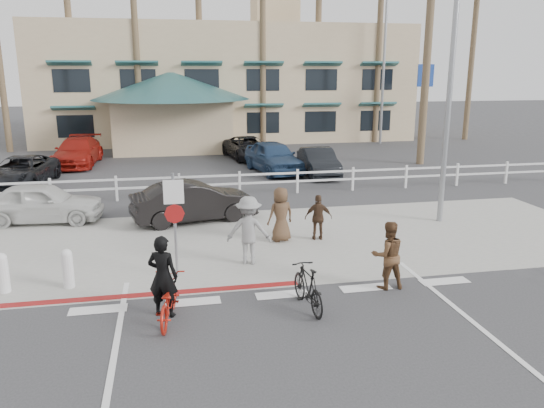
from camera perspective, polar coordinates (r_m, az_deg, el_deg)
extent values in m
plane|color=#333335|center=(11.64, 1.74, -10.96)|extent=(140.00, 140.00, 0.00)
cube|color=#333335|center=(9.92, 4.42, -15.74)|extent=(12.00, 16.00, 0.01)
cube|color=gray|center=(15.75, -1.93, -4.08)|extent=(22.00, 7.00, 0.01)
cube|color=#333335|center=(19.55, -3.84, -0.46)|extent=(40.00, 5.00, 0.01)
cube|color=#333335|center=(28.79, -6.32, 4.25)|extent=(50.00, 16.00, 0.01)
cube|color=maroon|center=(12.50, -13.27, -9.48)|extent=(7.00, 0.25, 0.02)
imported|color=#9F180D|center=(11.04, -11.16, -10.10)|extent=(0.87, 1.80, 0.91)
imported|color=black|center=(11.12, -11.66, -7.63)|extent=(0.75, 0.63, 1.74)
imported|color=black|center=(11.36, 3.88, -8.93)|extent=(0.64, 1.67, 0.98)
imported|color=brown|center=(12.56, 12.34, -5.39)|extent=(0.79, 0.62, 1.61)
imported|color=gray|center=(13.79, -2.51, -2.85)|extent=(1.30, 0.95, 1.81)
imported|color=#3E291B|center=(15.82, 5.02, -1.46)|extent=(0.86, 0.48, 1.38)
imported|color=#4A3422|center=(15.60, 0.95, -1.14)|extent=(0.91, 0.72, 1.64)
imported|color=black|center=(17.90, -8.39, 0.26)|extent=(4.32, 2.27, 1.36)
imported|color=silver|center=(19.19, -23.53, 0.14)|extent=(4.06, 1.94, 1.34)
imported|color=black|center=(25.65, -25.40, 3.18)|extent=(2.77, 4.89, 1.29)
imported|color=navy|center=(26.29, 0.16, 5.10)|extent=(2.62, 4.81, 1.55)
imported|color=black|center=(25.59, 5.01, 4.52)|extent=(1.57, 4.05, 1.31)
imported|color=maroon|center=(30.11, -20.18, 5.30)|extent=(2.31, 5.11, 1.45)
imported|color=black|center=(30.40, -2.57, 6.05)|extent=(2.74, 4.78, 1.25)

